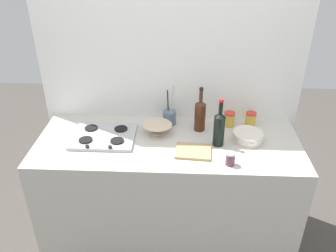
% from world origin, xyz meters
% --- Properties ---
extents(ground_plane, '(6.00, 6.00, 0.00)m').
position_xyz_m(ground_plane, '(0.00, 0.00, 0.00)').
color(ground_plane, '#47423D').
rests_on(ground_plane, ground).
extents(counter_block, '(1.80, 0.70, 0.90)m').
position_xyz_m(counter_block, '(0.00, 0.00, 0.45)').
color(counter_block, beige).
rests_on(counter_block, ground).
extents(backsplash_panel, '(1.90, 0.06, 2.57)m').
position_xyz_m(backsplash_panel, '(0.00, 0.38, 1.28)').
color(backsplash_panel, white).
rests_on(backsplash_panel, ground).
extents(stovetop_hob, '(0.43, 0.35, 0.04)m').
position_xyz_m(stovetop_hob, '(-0.44, 0.02, 0.91)').
color(stovetop_hob, '#B2B2B7').
rests_on(stovetop_hob, counter_block).
extents(plate_stack, '(0.21, 0.21, 0.06)m').
position_xyz_m(plate_stack, '(0.54, 0.03, 0.93)').
color(plate_stack, silver).
rests_on(plate_stack, counter_block).
extents(wine_bottle_leftmost, '(0.07, 0.07, 0.33)m').
position_xyz_m(wine_bottle_leftmost, '(0.34, -0.02, 1.03)').
color(wine_bottle_leftmost, black).
rests_on(wine_bottle_leftmost, counter_block).
extents(wine_bottle_mid_left, '(0.08, 0.08, 0.33)m').
position_xyz_m(wine_bottle_mid_left, '(0.22, 0.17, 1.02)').
color(wine_bottle_mid_left, '#472314').
rests_on(wine_bottle_mid_left, counter_block).
extents(mixing_bowl, '(0.20, 0.20, 0.07)m').
position_xyz_m(mixing_bowl, '(-0.08, 0.10, 0.94)').
color(mixing_bowl, beige).
rests_on(mixing_bowl, counter_block).
extents(utensil_crock, '(0.10, 0.10, 0.31)m').
position_xyz_m(utensil_crock, '(0.00, 0.24, 0.96)').
color(utensil_crock, slate).
rests_on(utensil_crock, counter_block).
extents(condiment_jar_front, '(0.06, 0.06, 0.09)m').
position_xyz_m(condiment_jar_front, '(0.39, -0.25, 0.94)').
color(condiment_jar_front, '#66384C').
rests_on(condiment_jar_front, counter_block).
extents(condiment_jar_rear, '(0.08, 0.08, 0.11)m').
position_xyz_m(condiment_jar_rear, '(0.44, 0.24, 0.95)').
color(condiment_jar_rear, gold).
rests_on(condiment_jar_rear, counter_block).
extents(condiment_jar_spare, '(0.08, 0.08, 0.10)m').
position_xyz_m(condiment_jar_spare, '(0.59, 0.25, 0.95)').
color(condiment_jar_spare, gold).
rests_on(condiment_jar_spare, counter_block).
extents(cutting_board, '(0.24, 0.20, 0.02)m').
position_xyz_m(cutting_board, '(0.17, -0.13, 0.91)').
color(cutting_board, tan).
rests_on(cutting_board, counter_block).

